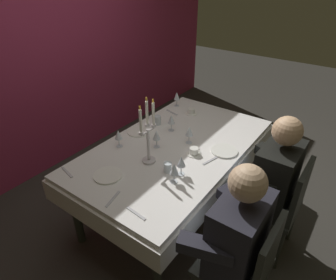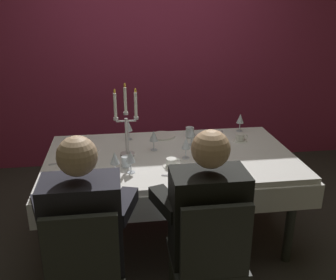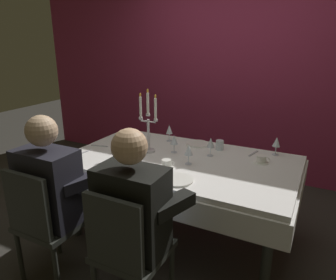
{
  "view_description": "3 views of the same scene",
  "coord_description": "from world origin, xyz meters",
  "px_view_note": "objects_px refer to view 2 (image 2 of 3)",
  "views": [
    {
      "loc": [
        -1.82,
        -1.24,
        2.13
      ],
      "look_at": [
        -0.08,
        0.02,
        0.82
      ],
      "focal_mm": 31.29,
      "sensor_mm": 36.0,
      "label": 1
    },
    {
      "loc": [
        -0.39,
        -2.69,
        1.89
      ],
      "look_at": [
        -0.02,
        0.03,
        0.85
      ],
      "focal_mm": 40.75,
      "sensor_mm": 36.0,
      "label": 2
    },
    {
      "loc": [
        1.03,
        -2.25,
        1.71
      ],
      "look_at": [
        -0.15,
        0.05,
        0.87
      ],
      "focal_mm": 33.43,
      "sensor_mm": 36.0,
      "label": 3
    }
  ],
  "objects_px": {
    "coffee_cup_1": "(240,138)",
    "seated_diner_0": "(83,225)",
    "dinner_plate_1": "(163,136)",
    "dinner_plate_2": "(85,150)",
    "dining_table": "(170,169)",
    "water_tumbler_0": "(126,162)",
    "dinner_plate_0": "(203,175)",
    "wine_glass_1": "(192,132)",
    "wine_glass_2": "(129,127)",
    "seated_diner_1": "(208,215)",
    "wine_glass_5": "(115,158)",
    "wine_glass_0": "(131,157)",
    "wine_glass_3": "(154,136)",
    "water_tumbler_1": "(190,132)",
    "wine_glass_4": "(186,144)",
    "candelabra": "(126,127)",
    "coffee_cup_0": "(172,163)",
    "wine_glass_6": "(240,119)"
  },
  "relations": [
    {
      "from": "wine_glass_6",
      "to": "water_tumbler_0",
      "type": "xyz_separation_m",
      "value": [
        -1.05,
        -0.64,
        -0.08
      ]
    },
    {
      "from": "coffee_cup_0",
      "to": "wine_glass_4",
      "type": "bearing_deg",
      "value": 46.06
    },
    {
      "from": "dinner_plate_2",
      "to": "wine_glass_4",
      "type": "relative_size",
      "value": 1.34
    },
    {
      "from": "wine_glass_0",
      "to": "water_tumbler_0",
      "type": "bearing_deg",
      "value": 106.84
    },
    {
      "from": "dinner_plate_0",
      "to": "wine_glass_1",
      "type": "xyz_separation_m",
      "value": [
        0.04,
        0.58,
        0.11
      ]
    },
    {
      "from": "wine_glass_0",
      "to": "water_tumbler_0",
      "type": "height_order",
      "value": "wine_glass_0"
    },
    {
      "from": "dinner_plate_1",
      "to": "water_tumbler_0",
      "type": "height_order",
      "value": "water_tumbler_0"
    },
    {
      "from": "wine_glass_3",
      "to": "seated_diner_1",
      "type": "distance_m",
      "value": 1.03
    },
    {
      "from": "wine_glass_0",
      "to": "wine_glass_4",
      "type": "relative_size",
      "value": 1.0
    },
    {
      "from": "dinner_plate_2",
      "to": "dinner_plate_0",
      "type": "bearing_deg",
      "value": -34.4
    },
    {
      "from": "coffee_cup_1",
      "to": "seated_diner_0",
      "type": "height_order",
      "value": "seated_diner_0"
    },
    {
      "from": "seated_diner_0",
      "to": "wine_glass_2",
      "type": "bearing_deg",
      "value": 76.71
    },
    {
      "from": "candelabra",
      "to": "dinner_plate_2",
      "type": "xyz_separation_m",
      "value": [
        -0.33,
        0.13,
        -0.22
      ]
    },
    {
      "from": "wine_glass_3",
      "to": "wine_glass_4",
      "type": "xyz_separation_m",
      "value": [
        0.22,
        -0.19,
        -0.0
      ]
    },
    {
      "from": "dinner_plate_1",
      "to": "seated_diner_1",
      "type": "distance_m",
      "value": 1.31
    },
    {
      "from": "wine_glass_3",
      "to": "seated_diner_0",
      "type": "bearing_deg",
      "value": -115.94
    },
    {
      "from": "dinner_plate_1",
      "to": "dinner_plate_2",
      "type": "height_order",
      "value": "same"
    },
    {
      "from": "candelabra",
      "to": "water_tumbler_0",
      "type": "xyz_separation_m",
      "value": [
        -0.02,
        -0.2,
        -0.19
      ]
    },
    {
      "from": "dinner_plate_0",
      "to": "wine_glass_1",
      "type": "bearing_deg",
      "value": 86.43
    },
    {
      "from": "dinner_plate_2",
      "to": "wine_glass_5",
      "type": "xyz_separation_m",
      "value": [
        0.24,
        -0.45,
        0.11
      ]
    },
    {
      "from": "dinner_plate_2",
      "to": "seated_diner_0",
      "type": "xyz_separation_m",
      "value": [
        0.06,
        -1.05,
        -0.01
      ]
    },
    {
      "from": "wine_glass_4",
      "to": "coffee_cup_1",
      "type": "relative_size",
      "value": 1.24
    },
    {
      "from": "wine_glass_2",
      "to": "seated_diner_1",
      "type": "relative_size",
      "value": 0.13
    },
    {
      "from": "seated_diner_1",
      "to": "wine_glass_2",
      "type": "bearing_deg",
      "value": 107.07
    },
    {
      "from": "wine_glass_2",
      "to": "water_tumbler_0",
      "type": "height_order",
      "value": "wine_glass_2"
    },
    {
      "from": "dinner_plate_2",
      "to": "wine_glass_1",
      "type": "bearing_deg",
      "value": 1.27
    },
    {
      "from": "wine_glass_5",
      "to": "water_tumbler_0",
      "type": "relative_size",
      "value": 2.08
    },
    {
      "from": "wine_glass_2",
      "to": "wine_glass_5",
      "type": "distance_m",
      "value": 0.68
    },
    {
      "from": "wine_glass_5",
      "to": "wine_glass_1",
      "type": "bearing_deg",
      "value": 36.77
    },
    {
      "from": "wine_glass_0",
      "to": "seated_diner_0",
      "type": "xyz_separation_m",
      "value": [
        -0.29,
        -0.61,
        -0.12
      ]
    },
    {
      "from": "dining_table",
      "to": "wine_glass_5",
      "type": "xyz_separation_m",
      "value": [
        -0.43,
        -0.29,
        0.24
      ]
    },
    {
      "from": "wine_glass_0",
      "to": "water_tumbler_1",
      "type": "height_order",
      "value": "wine_glass_0"
    },
    {
      "from": "wine_glass_1",
      "to": "water_tumbler_0",
      "type": "height_order",
      "value": "wine_glass_1"
    },
    {
      "from": "coffee_cup_1",
      "to": "seated_diner_0",
      "type": "relative_size",
      "value": 0.11
    },
    {
      "from": "wine_glass_4",
      "to": "water_tumbler_0",
      "type": "xyz_separation_m",
      "value": [
        -0.45,
        -0.1,
        -0.08
      ]
    },
    {
      "from": "dinner_plate_2",
      "to": "wine_glass_2",
      "type": "height_order",
      "value": "wine_glass_2"
    },
    {
      "from": "dining_table",
      "to": "wine_glass_6",
      "type": "xyz_separation_m",
      "value": [
        0.7,
        0.46,
        0.23
      ]
    },
    {
      "from": "dining_table",
      "to": "dinner_plate_1",
      "type": "relative_size",
      "value": 8.75
    },
    {
      "from": "dinner_plate_1",
      "to": "dinner_plate_2",
      "type": "bearing_deg",
      "value": -158.69
    },
    {
      "from": "dinner_plate_0",
      "to": "dinner_plate_2",
      "type": "height_order",
      "value": "same"
    },
    {
      "from": "water_tumbler_0",
      "to": "wine_glass_0",
      "type": "bearing_deg",
      "value": -73.16
    },
    {
      "from": "wine_glass_3",
      "to": "wine_glass_4",
      "type": "bearing_deg",
      "value": -40.68
    },
    {
      "from": "wine_glass_3",
      "to": "water_tumbler_1",
      "type": "distance_m",
      "value": 0.43
    },
    {
      "from": "dinner_plate_0",
      "to": "coffee_cup_0",
      "type": "height_order",
      "value": "coffee_cup_0"
    },
    {
      "from": "wine_glass_6",
      "to": "dinner_plate_1",
      "type": "bearing_deg",
      "value": -176.38
    },
    {
      "from": "wine_glass_2",
      "to": "water_tumbler_1",
      "type": "relative_size",
      "value": 1.82
    },
    {
      "from": "wine_glass_0",
      "to": "water_tumbler_0",
      "type": "relative_size",
      "value": 2.08
    },
    {
      "from": "water_tumbler_0",
      "to": "wine_glass_1",
      "type": "bearing_deg",
      "value": 32.95
    },
    {
      "from": "candelabra",
      "to": "dinner_plate_1",
      "type": "height_order",
      "value": "candelabra"
    },
    {
      "from": "wine_glass_5",
      "to": "seated_diner_1",
      "type": "relative_size",
      "value": 0.13
    }
  ]
}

